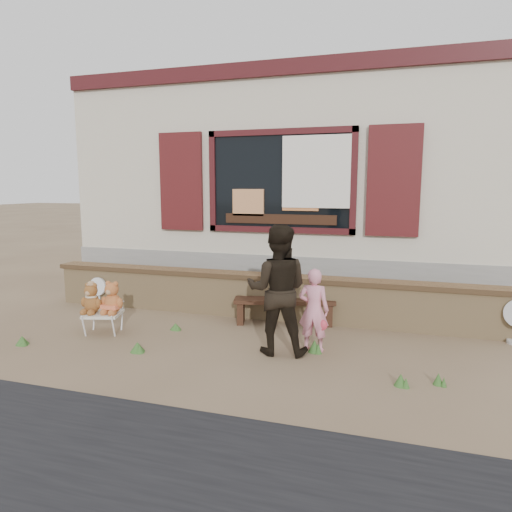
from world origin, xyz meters
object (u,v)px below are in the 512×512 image
(teddy_bear_right, at_px, (112,297))
(adult, at_px, (278,290))
(child, at_px, (314,310))
(folding_chair, at_px, (103,315))
(teddy_bear_left, at_px, (92,298))
(bench, at_px, (285,306))

(teddy_bear_right, bearing_deg, adult, -16.99)
(child, height_order, adult, adult)
(folding_chair, bearing_deg, teddy_bear_left, 180.00)
(teddy_bear_left, height_order, child, child)
(bench, height_order, adult, adult)
(teddy_bear_right, distance_m, adult, 2.31)
(folding_chair, xyz_separation_m, teddy_bear_right, (0.13, 0.04, 0.25))
(folding_chair, bearing_deg, teddy_bear_right, -0.00)
(teddy_bear_left, bearing_deg, teddy_bear_right, -0.00)
(bench, xyz_separation_m, adult, (0.19, -1.14, 0.50))
(folding_chair, relative_size, teddy_bear_right, 1.26)
(bench, xyz_separation_m, teddy_bear_right, (-2.11, -1.09, 0.24))
(bench, bearing_deg, teddy_bear_right, -166.12)
(bench, xyz_separation_m, folding_chair, (-2.24, -1.13, -0.01))
(adult, bearing_deg, teddy_bear_right, -9.13)
(folding_chair, distance_m, child, 2.85)
(teddy_bear_left, bearing_deg, adult, -15.17)
(teddy_bear_left, height_order, adult, adult)
(folding_chair, height_order, child, child)
(teddy_bear_left, distance_m, child, 2.97)
(folding_chair, height_order, teddy_bear_left, teddy_bear_left)
(teddy_bear_left, relative_size, adult, 0.27)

